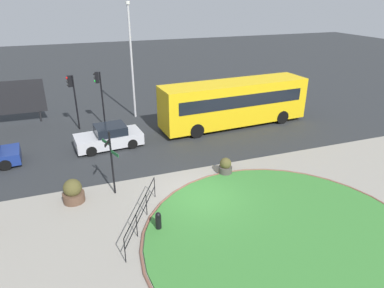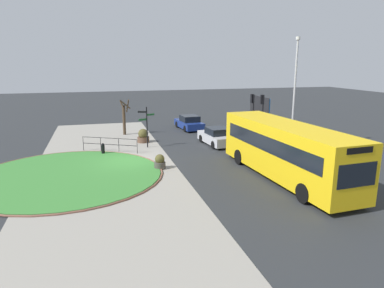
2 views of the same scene
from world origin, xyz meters
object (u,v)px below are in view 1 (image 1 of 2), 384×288
at_px(bus_yellow, 234,102).
at_px(traffic_light_far, 99,87).
at_px(bollard_foreground, 158,221).
at_px(planter_kerbside, 225,167).
at_px(billboard_left, 13,98).
at_px(lamppost_tall, 131,59).
at_px(planter_near_signpost, 73,192).
at_px(car_near_lane, 109,137).
at_px(traffic_light_near, 72,91).
at_px(signpost_directional, 111,159).

relative_size(bus_yellow, traffic_light_far, 2.76).
bearing_deg(bollard_foreground, planter_kerbside, 36.43).
height_order(traffic_light_far, billboard_left, traffic_light_far).
height_order(bus_yellow, planter_kerbside, bus_yellow).
relative_size(lamppost_tall, planter_near_signpost, 7.28).
distance_m(bollard_foreground, car_near_lane, 9.27).
xyz_separation_m(billboard_left, planter_kerbside, (11.39, -12.49, -1.57)).
height_order(car_near_lane, planter_near_signpost, car_near_lane).
bearing_deg(traffic_light_near, planter_kerbside, 115.86).
height_order(lamppost_tall, planter_kerbside, lamppost_tall).
distance_m(car_near_lane, planter_kerbside, 7.95).
relative_size(traffic_light_near, billboard_left, 0.88).
bearing_deg(traffic_light_near, car_near_lane, 103.89).
distance_m(bus_yellow, traffic_light_near, 11.46).
distance_m(bollard_foreground, lamppost_tall, 15.21).
bearing_deg(traffic_light_far, car_near_lane, 92.43).
xyz_separation_m(traffic_light_near, billboard_left, (-4.18, 2.76, -0.87)).
distance_m(billboard_left, planter_near_signpost, 13.08).
height_order(billboard_left, planter_near_signpost, billboard_left).
bearing_deg(traffic_light_near, traffic_light_far, 170.27).
relative_size(lamppost_tall, billboard_left, 1.91).
distance_m(bollard_foreground, traffic_light_near, 13.62).
distance_m(bollard_foreground, bus_yellow, 13.28).
xyz_separation_m(bus_yellow, planter_kerbside, (-3.80, -6.74, -1.31)).
bearing_deg(signpost_directional, lamppost_tall, 73.66).
height_order(signpost_directional, traffic_light_near, traffic_light_near).
height_order(car_near_lane, billboard_left, billboard_left).
distance_m(bus_yellow, car_near_lane, 9.33).
bearing_deg(signpost_directional, billboard_left, 113.59).
relative_size(traffic_light_far, planter_near_signpost, 3.44).
relative_size(signpost_directional, planter_kerbside, 3.41).
bearing_deg(signpost_directional, planter_kerbside, -0.35).
bearing_deg(bus_yellow, planter_near_signpost, -153.35).
height_order(lamppost_tall, billboard_left, lamppost_tall).
bearing_deg(billboard_left, car_near_lane, -47.11).
bearing_deg(bollard_foreground, planter_near_signpost, 133.21).
relative_size(traffic_light_far, lamppost_tall, 0.47).
relative_size(bollard_foreground, planter_near_signpost, 0.73).
bearing_deg(planter_near_signpost, billboard_left, 105.80).
relative_size(signpost_directional, bus_yellow, 0.30).
height_order(signpost_directional, billboard_left, signpost_directional).
bearing_deg(signpost_directional, traffic_light_near, 97.41).
bearing_deg(billboard_left, bus_yellow, -19.66).
relative_size(bollard_foreground, billboard_left, 0.19).
bearing_deg(billboard_left, traffic_light_near, -32.34).
bearing_deg(planter_kerbside, car_near_lane, 132.98).
height_order(bollard_foreground, planter_kerbside, planter_kerbside).
relative_size(billboard_left, planter_near_signpost, 3.80).
distance_m(signpost_directional, car_near_lane, 5.94).
xyz_separation_m(traffic_light_near, planter_near_signpost, (-0.64, -9.74, -2.35)).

